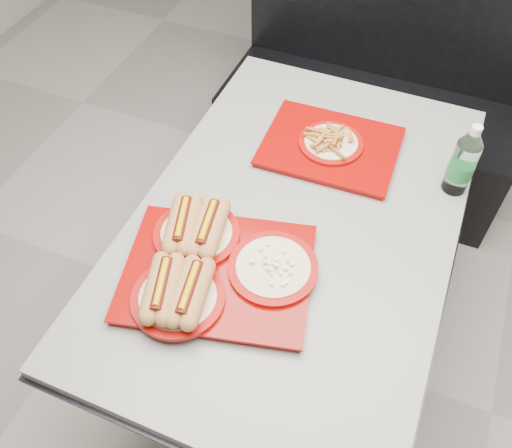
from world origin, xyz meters
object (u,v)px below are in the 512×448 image
at_px(tray_far, 331,144).
at_px(diner_table, 294,251).
at_px(booth_bench, 372,98).
at_px(water_bottle, 463,163).
at_px(tray_near, 210,266).

bearing_deg(tray_far, diner_table, -90.79).
xyz_separation_m(booth_bench, tray_far, (0.00, -0.78, 0.37)).
height_order(diner_table, tray_far, tray_far).
distance_m(booth_bench, water_bottle, 1.01).
bearing_deg(diner_table, water_bottle, 35.92).
distance_m(booth_bench, tray_near, 1.43).
bearing_deg(booth_bench, water_bottle, -63.28).
relative_size(booth_bench, tray_near, 2.37).
height_order(booth_bench, tray_far, booth_bench).
height_order(tray_far, water_bottle, water_bottle).
height_order(tray_near, water_bottle, water_bottle).
bearing_deg(diner_table, tray_far, 89.21).
relative_size(diner_table, tray_near, 2.50).
bearing_deg(water_bottle, diner_table, -144.08).
bearing_deg(water_bottle, booth_bench, 116.72).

